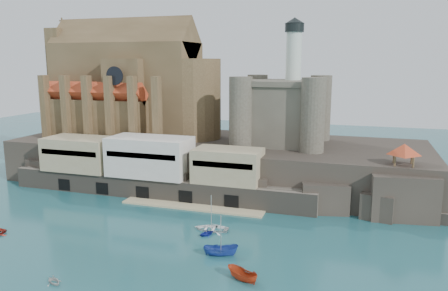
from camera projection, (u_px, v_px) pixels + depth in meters
ground at (140, 240)px, 72.83m from camera, size 300.00×300.00×0.00m
promontory at (216, 161)px, 108.77m from camera, size 100.00×36.00×10.00m
quay at (149, 168)px, 96.32m from camera, size 70.00×12.00×13.05m
church at (133, 89)px, 115.05m from camera, size 47.00×25.93×30.51m
castle_keep at (283, 109)px, 102.96m from camera, size 21.20×21.20×29.30m
rock_outcrop at (401, 196)px, 83.61m from camera, size 14.50×10.50×8.70m
pavilion at (404, 151)px, 82.12m from camera, size 6.40×6.40×5.40m
boat_1 at (54, 283)px, 58.48m from camera, size 2.31×2.76×2.75m
boat_2 at (221, 255)px, 66.97m from camera, size 2.57×2.53×5.39m
boat_5 at (242, 280)px, 59.42m from camera, size 2.52×2.49×4.98m
boat_6 at (211, 230)px, 77.07m from camera, size 1.64×4.46×6.11m
boat_7 at (206, 235)px, 74.71m from camera, size 2.89×2.67×2.86m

